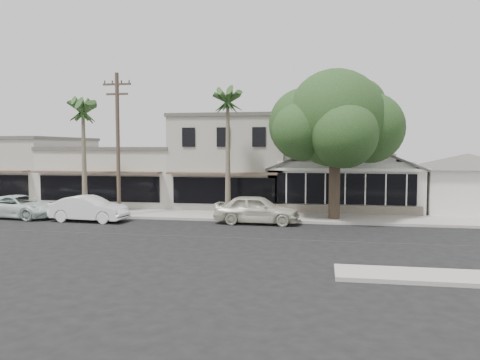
% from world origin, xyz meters
% --- Properties ---
extents(ground, '(140.00, 140.00, 0.00)m').
position_xyz_m(ground, '(0.00, 0.00, 0.00)').
color(ground, black).
rests_on(ground, ground).
extents(sidewalk_north, '(90.00, 3.50, 0.15)m').
position_xyz_m(sidewalk_north, '(-8.00, 6.75, 0.07)').
color(sidewalk_north, '#9E9991').
rests_on(sidewalk_north, ground).
extents(corner_shop, '(10.40, 8.60, 5.10)m').
position_xyz_m(corner_shop, '(5.00, 12.47, 2.62)').
color(corner_shop, white).
rests_on(corner_shop, ground).
extents(side_cottage, '(6.00, 6.00, 3.00)m').
position_xyz_m(side_cottage, '(13.20, 11.50, 1.50)').
color(side_cottage, white).
rests_on(side_cottage, ground).
extents(row_building_near, '(8.00, 10.00, 6.50)m').
position_xyz_m(row_building_near, '(-3.00, 13.50, 3.25)').
color(row_building_near, '#B8B4A6').
rests_on(row_building_near, ground).
extents(row_building_midnear, '(10.00, 10.00, 4.20)m').
position_xyz_m(row_building_midnear, '(-12.00, 13.50, 2.10)').
color(row_building_midnear, beige).
rests_on(row_building_midnear, ground).
extents(row_building_midfar, '(11.00, 10.00, 5.00)m').
position_xyz_m(row_building_midfar, '(-22.50, 13.50, 2.50)').
color(row_building_midfar, '#B8B4A6').
rests_on(row_building_midfar, ground).
extents(utility_pole, '(1.80, 0.24, 9.00)m').
position_xyz_m(utility_pole, '(-9.00, 5.20, 4.79)').
color(utility_pole, brown).
rests_on(utility_pole, ground).
extents(car_0, '(4.95, 2.08, 1.67)m').
position_xyz_m(car_0, '(-0.18, 4.50, 0.84)').
color(car_0, beige).
rests_on(car_0, ground).
extents(car_1, '(4.71, 1.86, 1.53)m').
position_xyz_m(car_1, '(-10.16, 3.54, 0.76)').
color(car_1, white).
rests_on(car_1, ground).
extents(car_2, '(5.33, 2.88, 1.42)m').
position_xyz_m(car_2, '(-15.16, 4.09, 0.71)').
color(car_2, silver).
rests_on(car_2, ground).
extents(shade_tree, '(8.15, 7.37, 9.04)m').
position_xyz_m(shade_tree, '(4.20, 6.51, 5.95)').
color(shade_tree, '#4A3C2D').
rests_on(shade_tree, ground).
extents(palm_east, '(3.18, 3.18, 8.46)m').
position_xyz_m(palm_east, '(-2.26, 6.34, 7.27)').
color(palm_east, '#726651').
rests_on(palm_east, ground).
extents(palm_mid, '(3.27, 3.27, 7.96)m').
position_xyz_m(palm_mid, '(-11.66, 5.86, 6.81)').
color(palm_mid, '#726651').
rests_on(palm_mid, ground).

